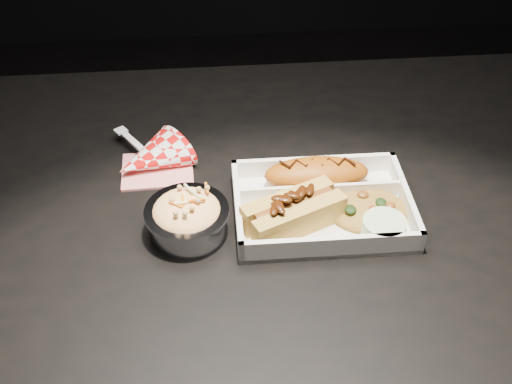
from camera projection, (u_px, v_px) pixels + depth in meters
dining_table at (276, 242)px, 1.01m from camera, size 1.20×0.80×0.75m
food_tray at (322, 208)px, 0.92m from camera, size 0.25×0.18×0.04m
fried_pastry at (317, 174)px, 0.95m from camera, size 0.16×0.06×0.05m
hotdog at (293, 211)px, 0.89m from camera, size 0.15×0.11×0.06m
fried_rice_mound at (369, 204)px, 0.91m from camera, size 0.11×0.09×0.03m
cupcake_liner at (384, 229)px, 0.87m from camera, size 0.06×0.06×0.03m
foil_coleslaw_cup at (187, 216)px, 0.88m from camera, size 0.12×0.12×0.07m
napkin_fork at (150, 159)px, 1.00m from camera, size 0.15×0.16×0.10m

